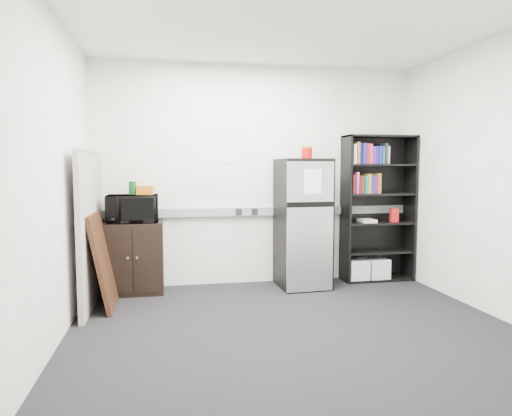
{
  "coord_description": "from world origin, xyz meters",
  "views": [
    {
      "loc": [
        -1.09,
        -3.84,
        1.44
      ],
      "look_at": [
        -0.19,
        0.9,
        1.02
      ],
      "focal_mm": 32.0,
      "sensor_mm": 36.0,
      "label": 1
    }
  ],
  "objects_px": {
    "cubicle_partition": "(90,229)",
    "refrigerator": "(303,223)",
    "bookshelf": "(376,205)",
    "cabinet": "(134,258)",
    "microwave": "(133,209)"
  },
  "relations": [
    {
      "from": "bookshelf",
      "to": "cubicle_partition",
      "type": "xyz_separation_m",
      "value": [
        -3.41,
        -0.49,
        -0.16
      ]
    },
    {
      "from": "cabinet",
      "to": "microwave",
      "type": "xyz_separation_m",
      "value": [
        0.0,
        -0.02,
        0.57
      ]
    },
    {
      "from": "bookshelf",
      "to": "cabinet",
      "type": "xyz_separation_m",
      "value": [
        -3.01,
        -0.07,
        -0.56
      ]
    },
    {
      "from": "bookshelf",
      "to": "microwave",
      "type": "height_order",
      "value": "bookshelf"
    },
    {
      "from": "cubicle_partition",
      "to": "cabinet",
      "type": "bearing_deg",
      "value": 46.46
    },
    {
      "from": "cubicle_partition",
      "to": "cabinet",
      "type": "relative_size",
      "value": 1.96
    },
    {
      "from": "cubicle_partition",
      "to": "bookshelf",
      "type": "bearing_deg",
      "value": 8.13
    },
    {
      "from": "microwave",
      "to": "cabinet",
      "type": "bearing_deg",
      "value": 89.05
    },
    {
      "from": "cabinet",
      "to": "bookshelf",
      "type": "bearing_deg",
      "value": 1.25
    },
    {
      "from": "bookshelf",
      "to": "microwave",
      "type": "relative_size",
      "value": 3.27
    },
    {
      "from": "refrigerator",
      "to": "cabinet",
      "type": "bearing_deg",
      "value": 174.96
    },
    {
      "from": "bookshelf",
      "to": "refrigerator",
      "type": "xyz_separation_m",
      "value": [
        -1.02,
        -0.15,
        -0.2
      ]
    },
    {
      "from": "cabinet",
      "to": "microwave",
      "type": "relative_size",
      "value": 1.46
    },
    {
      "from": "cubicle_partition",
      "to": "refrigerator",
      "type": "distance_m",
      "value": 2.42
    },
    {
      "from": "cubicle_partition",
      "to": "refrigerator",
      "type": "xyz_separation_m",
      "value": [
        2.39,
        0.34,
        -0.04
      ]
    }
  ]
}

